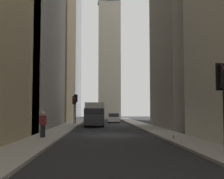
% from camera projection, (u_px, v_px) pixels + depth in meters
% --- Properties ---
extents(ground_plane, '(135.00, 135.00, 0.00)m').
position_uv_depth(ground_plane, '(110.00, 135.00, 23.32)').
color(ground_plane, black).
extents(sidewalk_right, '(90.00, 2.20, 0.14)m').
position_uv_depth(sidewalk_right, '(52.00, 134.00, 23.14)').
color(sidewalk_right, gray).
rests_on(sidewalk_right, ground_plane).
extents(sidewalk_left, '(90.00, 2.20, 0.14)m').
position_uv_depth(sidewalk_left, '(167.00, 134.00, 23.52)').
color(sidewalk_left, gray).
rests_on(sidewalk_left, ground_plane).
extents(building_left_midfar, '(12.04, 10.50, 23.51)m').
position_uv_depth(building_left_midfar, '(204.00, 20.00, 32.81)').
color(building_left_midfar, gray).
rests_on(building_left_midfar, ground_plane).
extents(building_right_far, '(15.78, 10.00, 32.57)m').
position_uv_depth(building_right_far, '(43.00, 27.00, 52.20)').
color(building_right_far, '#9E8966').
rests_on(building_right_far, ground_plane).
extents(church_spire, '(5.23, 5.23, 40.33)m').
position_uv_depth(church_spire, '(109.00, 24.00, 66.59)').
color(church_spire, beige).
rests_on(church_spire, ground_plane).
extents(delivery_truck, '(6.46, 2.25, 2.84)m').
position_uv_depth(delivery_truck, '(94.00, 114.00, 36.22)').
color(delivery_truck, silver).
rests_on(delivery_truck, ground_plane).
extents(sedan_white, '(4.30, 1.78, 1.42)m').
position_uv_depth(sedan_white, '(113.00, 118.00, 46.96)').
color(sedan_white, silver).
rests_on(sedan_white, ground_plane).
extents(traffic_light_foreground, '(0.43, 0.52, 3.67)m').
position_uv_depth(traffic_light_foreground, '(224.00, 87.00, 11.79)').
color(traffic_light_foreground, black).
rests_on(traffic_light_foreground, sidewalk_left).
extents(traffic_light_midblock, '(0.43, 0.52, 4.01)m').
position_uv_depth(traffic_light_midblock, '(76.00, 102.00, 42.04)').
color(traffic_light_midblock, black).
rests_on(traffic_light_midblock, sidewalk_right).
extents(traffic_light_far_junction, '(0.43, 0.52, 3.68)m').
position_uv_depth(traffic_light_far_junction, '(74.00, 103.00, 40.23)').
color(traffic_light_far_junction, black).
rests_on(traffic_light_far_junction, sidewalk_right).
extents(pedestrian, '(0.26, 0.44, 1.70)m').
position_uv_depth(pedestrian, '(43.00, 123.00, 19.85)').
color(pedestrian, black).
rests_on(pedestrian, sidewalk_right).
extents(discarded_bottle, '(0.07, 0.07, 0.27)m').
position_uv_depth(discarded_bottle, '(174.00, 137.00, 18.96)').
color(discarded_bottle, brown).
rests_on(discarded_bottle, sidewalk_left).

